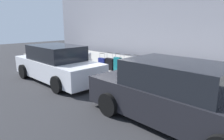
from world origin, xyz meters
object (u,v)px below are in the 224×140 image
at_px(parked_car_white_1, 57,64).
at_px(suitcase_teal_0, 195,81).
at_px(suitcase_black_1, 179,78).
at_px(suitcase_red_6, 127,67).
at_px(fire_hydrant, 90,59).
at_px(suitcase_navy_2, 166,74).
at_px(suitcase_olive_3, 156,73).
at_px(suitcase_silver_5, 136,68).
at_px(parked_car_charcoal_0, 175,95).
at_px(suitcase_black_8, 110,64).
at_px(suitcase_teal_7, 118,65).
at_px(suitcase_navy_9, 102,63).
at_px(bollard_post, 82,59).
at_px(suitcase_maroon_4, 145,71).

bearing_deg(parked_car_white_1, suitcase_teal_0, -152.71).
distance_m(suitcase_black_1, suitcase_red_6, 2.67).
bearing_deg(fire_hydrant, suitcase_red_6, -178.61).
xyz_separation_m(suitcase_navy_2, suitcase_olive_3, (0.53, -0.11, -0.09)).
bearing_deg(suitcase_silver_5, fire_hydrant, 0.64).
distance_m(suitcase_silver_5, fire_hydrant, 3.27).
xyz_separation_m(suitcase_black_1, suitcase_navy_2, (0.56, -0.01, 0.07)).
height_order(suitcase_silver_5, parked_car_charcoal_0, parked_car_charcoal_0).
distance_m(suitcase_black_8, parked_car_charcoal_0, 5.57).
distance_m(suitcase_olive_3, parked_car_charcoal_0, 3.51).
height_order(suitcase_teal_7, suitcase_black_8, suitcase_teal_7).
height_order(suitcase_navy_2, suitcase_silver_5, suitcase_silver_5).
xyz_separation_m(suitcase_teal_7, fire_hydrant, (2.17, -0.01, 0.03)).
bearing_deg(fire_hydrant, suitcase_black_1, 179.38).
height_order(suitcase_navy_2, suitcase_red_6, suitcase_red_6).
bearing_deg(suitcase_black_1, suitcase_navy_2, -1.51).
height_order(suitcase_red_6, suitcase_navy_9, suitcase_red_6).
height_order(suitcase_olive_3, parked_car_charcoal_0, parked_car_charcoal_0).
xyz_separation_m(suitcase_red_6, suitcase_teal_7, (0.55, 0.08, 0.06)).
bearing_deg(suitcase_silver_5, bollard_post, 2.85).
distance_m(suitcase_teal_0, fire_hydrant, 5.98).
distance_m(suitcase_navy_2, suitcase_navy_9, 3.82).
relative_size(suitcase_navy_2, suitcase_navy_9, 1.02).
height_order(suitcase_navy_2, parked_car_white_1, parked_car_white_1).
bearing_deg(suitcase_teal_7, suitcase_red_6, -172.07).
xyz_separation_m(suitcase_navy_9, fire_hydrant, (1.01, 0.04, 0.12)).
relative_size(suitcase_black_1, parked_car_white_1, 0.18).
bearing_deg(suitcase_silver_5, suitcase_olive_3, -178.17).
relative_size(suitcase_black_1, suitcase_silver_5, 0.90).
distance_m(suitcase_black_1, suitcase_navy_2, 0.56).
relative_size(suitcase_red_6, parked_car_charcoal_0, 0.20).
bearing_deg(suitcase_navy_2, parked_car_white_1, 34.13).
bearing_deg(suitcase_navy_2, suitcase_silver_5, -2.96).
relative_size(suitcase_maroon_4, suitcase_teal_7, 0.67).
distance_m(suitcase_maroon_4, parked_car_white_1, 3.87).
distance_m(suitcase_black_8, suitcase_navy_9, 0.60).
distance_m(suitcase_maroon_4, suitcase_silver_5, 0.50).
distance_m(suitcase_teal_0, suitcase_black_8, 4.37).
bearing_deg(fire_hydrant, parked_car_white_1, 110.49).
bearing_deg(parked_car_charcoal_0, suitcase_navy_9, -26.11).
height_order(suitcase_olive_3, suitcase_silver_5, suitcase_silver_5).
height_order(suitcase_maroon_4, suitcase_navy_9, suitcase_navy_9).
height_order(suitcase_teal_0, suitcase_black_1, suitcase_teal_0).
relative_size(suitcase_red_6, fire_hydrant, 1.23).
bearing_deg(suitcase_red_6, suitcase_olive_3, -179.89).
height_order(suitcase_navy_2, fire_hydrant, suitcase_navy_2).
height_order(parked_car_charcoal_0, parked_car_white_1, parked_car_charcoal_0).
height_order(suitcase_navy_9, fire_hydrant, suitcase_navy_9).
bearing_deg(suitcase_olive_3, suitcase_silver_5, 1.83).
distance_m(suitcase_teal_7, suitcase_black_8, 0.56).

